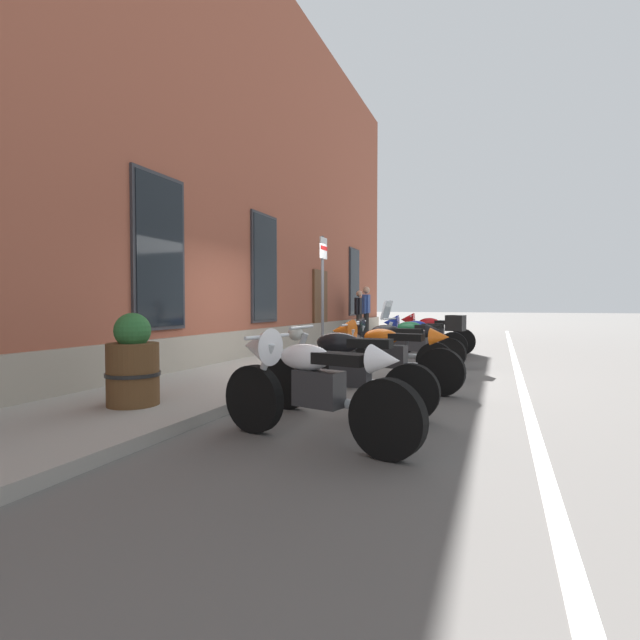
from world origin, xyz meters
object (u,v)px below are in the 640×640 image
(motorcycle_blue_sport, at_px, (417,335))
(motorcycle_red_sport, at_px, (430,332))
(motorcycle_orange_sport, at_px, (382,352))
(motorcycle_green_touring, at_px, (420,339))
(motorcycle_black_sport, at_px, (387,344))
(motorcycle_black_naked, at_px, (345,371))
(pedestrian_blue_top, at_px, (366,309))
(parking_sign, at_px, (323,280))
(pedestrian_dark_jacket, at_px, (359,311))
(barrel_planter, at_px, (133,365))
(motorcycle_white_sport, at_px, (307,382))

(motorcycle_blue_sport, relative_size, motorcycle_red_sport, 1.01)
(motorcycle_orange_sport, height_order, motorcycle_green_touring, motorcycle_green_touring)
(motorcycle_black_sport, xyz_separation_m, motorcycle_green_touring, (1.43, -0.34, -0.00))
(motorcycle_orange_sport, distance_m, motorcycle_blue_sport, 4.07)
(motorcycle_black_naked, xyz_separation_m, motorcycle_red_sport, (7.05, 0.00, 0.08))
(motorcycle_black_naked, xyz_separation_m, pedestrian_blue_top, (9.75, 2.43, 0.60))
(motorcycle_green_touring, bearing_deg, parking_sign, 99.00)
(motorcycle_black_naked, distance_m, parking_sign, 4.58)
(motorcycle_blue_sport, bearing_deg, motorcycle_orange_sport, -177.58)
(pedestrian_dark_jacket, relative_size, parking_sign, 0.63)
(motorcycle_green_touring, relative_size, motorcycle_blue_sport, 0.98)
(barrel_planter, bearing_deg, motorcycle_white_sport, -96.85)
(motorcycle_blue_sport, height_order, pedestrian_dark_jacket, pedestrian_dark_jacket)
(motorcycle_white_sport, relative_size, barrel_planter, 1.99)
(motorcycle_blue_sport, height_order, pedestrian_blue_top, pedestrian_blue_top)
(motorcycle_black_naked, xyz_separation_m, parking_sign, (4.02, 1.79, 1.27))
(motorcycle_white_sport, distance_m, barrel_planter, 2.25)
(motorcycle_black_naked, distance_m, pedestrian_dark_jacket, 10.97)
(motorcycle_orange_sport, bearing_deg, motorcycle_red_sport, 0.61)
(motorcycle_orange_sport, bearing_deg, parking_sign, 37.10)
(parking_sign, bearing_deg, barrel_planter, 175.15)
(motorcycle_black_sport, distance_m, parking_sign, 2.30)
(motorcycle_black_naked, height_order, parking_sign, parking_sign)
(motorcycle_black_sport, distance_m, motorcycle_red_sport, 4.14)
(motorcycle_black_sport, height_order, motorcycle_blue_sport, motorcycle_black_sport)
(motorcycle_red_sport, relative_size, parking_sign, 0.81)
(motorcycle_red_sport, height_order, parking_sign, parking_sign)
(motorcycle_blue_sport, xyz_separation_m, parking_sign, (-1.63, 1.67, 1.21))
(motorcycle_red_sport, bearing_deg, pedestrian_dark_jacket, 39.52)
(pedestrian_blue_top, bearing_deg, motorcycle_white_sport, -167.31)
(motorcycle_orange_sport, xyz_separation_m, motorcycle_green_touring, (2.74, -0.11, -0.00))
(motorcycle_green_touring, distance_m, motorcycle_blue_sport, 1.35)
(motorcycle_white_sport, bearing_deg, barrel_planter, 83.15)
(motorcycle_green_touring, height_order, pedestrian_dark_jacket, pedestrian_dark_jacket)
(parking_sign, relative_size, barrel_planter, 2.45)
(motorcycle_green_touring, bearing_deg, pedestrian_blue_top, 25.64)
(motorcycle_black_naked, relative_size, barrel_planter, 2.02)
(motorcycle_white_sport, distance_m, motorcycle_black_sport, 4.10)
(motorcycle_orange_sport, xyz_separation_m, barrel_planter, (-2.51, 2.26, 0.01))
(pedestrian_blue_top, bearing_deg, motorcycle_black_sport, -161.75)
(motorcycle_green_touring, relative_size, barrel_planter, 1.96)
(motorcycle_white_sport, height_order, motorcycle_green_touring, motorcycle_green_touring)
(motorcycle_black_sport, relative_size, parking_sign, 0.82)
(parking_sign, bearing_deg, pedestrian_dark_jacket, 9.72)
(motorcycle_black_naked, height_order, pedestrian_blue_top, pedestrian_blue_top)
(motorcycle_white_sport, height_order, motorcycle_black_sport, motorcycle_black_sport)
(motorcycle_orange_sport, height_order, parking_sign, parking_sign)
(motorcycle_white_sport, bearing_deg, pedestrian_dark_jacket, 14.04)
(pedestrian_blue_top, relative_size, barrel_planter, 1.65)
(motorcycle_green_touring, relative_size, pedestrian_blue_top, 1.18)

